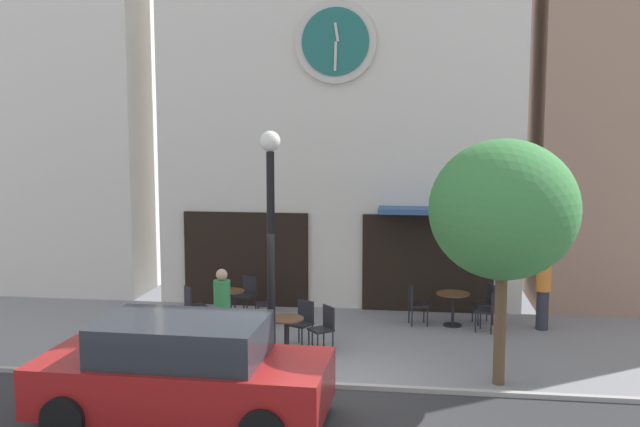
# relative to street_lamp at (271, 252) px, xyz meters

# --- Properties ---
(ground_plane) EXTENTS (27.64, 12.09, 0.13)m
(ground_plane) POSITION_rel_street_lamp_xyz_m (1.10, -1.31, -2.20)
(ground_plane) COLOR gray
(clock_building) EXTENTS (8.78, 3.42, 11.68)m
(clock_building) POSITION_rel_street_lamp_xyz_m (0.59, 5.81, 3.85)
(clock_building) COLOR silver
(clock_building) RESTS_ON ground_plane
(neighbor_building_left) EXTENTS (5.25, 4.86, 11.08)m
(neighbor_building_left) POSITION_rel_street_lamp_xyz_m (-7.15, 7.15, 3.36)
(neighbor_building_left) COLOR silver
(neighbor_building_left) RESTS_ON ground_plane
(street_lamp) EXTENTS (0.36, 0.36, 4.29)m
(street_lamp) POSITION_rel_street_lamp_xyz_m (0.00, 0.00, 0.00)
(street_lamp) COLOR black
(street_lamp) RESTS_ON ground_plane
(street_tree) EXTENTS (2.47, 2.23, 4.17)m
(street_tree) POSITION_rel_street_lamp_xyz_m (3.95, -0.08, 0.80)
(street_tree) COLOR brown
(street_tree) RESTS_ON ground_plane
(cafe_table_center) EXTENTS (0.63, 0.63, 0.75)m
(cafe_table_center) POSITION_rel_street_lamp_xyz_m (-1.56, 3.01, -1.68)
(cafe_table_center) COLOR black
(cafe_table_center) RESTS_ON ground_plane
(cafe_table_center_right) EXTENTS (0.68, 0.68, 0.76)m
(cafe_table_center_right) POSITION_rel_street_lamp_xyz_m (0.10, 0.85, -1.65)
(cafe_table_center_right) COLOR black
(cafe_table_center_right) RESTS_ON ground_plane
(cafe_table_leftmost) EXTENTS (0.73, 0.73, 0.74)m
(cafe_table_leftmost) POSITION_rel_street_lamp_xyz_m (3.33, 3.49, -1.65)
(cafe_table_leftmost) COLOR black
(cafe_table_leftmost) RESTS_ON ground_plane
(cafe_chair_outer) EXTENTS (0.54, 0.54, 0.90)m
(cafe_chair_outer) POSITION_rel_street_lamp_xyz_m (0.30, 1.63, -1.65)
(cafe_chair_outer) COLOR black
(cafe_chair_outer) RESTS_ON ground_plane
(cafe_chair_near_tree) EXTENTS (0.50, 0.50, 0.90)m
(cafe_chair_near_tree) POSITION_rel_street_lamp_xyz_m (4.08, 3.78, -1.65)
(cafe_chair_near_tree) COLOR black
(cafe_chair_near_tree) RESTS_ON ground_plane
(cafe_chair_facing_street) EXTENTS (0.56, 0.56, 0.90)m
(cafe_chair_facing_street) POSITION_rel_street_lamp_xyz_m (-2.31, 2.64, -1.65)
(cafe_chair_facing_street) COLOR black
(cafe_chair_facing_street) RESTS_ON ground_plane
(cafe_chair_under_awning) EXTENTS (0.56, 0.56, 0.90)m
(cafe_chair_under_awning) POSITION_rel_street_lamp_xyz_m (0.78, 1.27, -1.65)
(cafe_chair_under_awning) COLOR black
(cafe_chair_under_awning) RESTS_ON ground_plane
(cafe_chair_left_end) EXTENTS (0.52, 0.52, 0.90)m
(cafe_chair_left_end) POSITION_rel_street_lamp_xyz_m (4.09, 3.09, -1.65)
(cafe_chair_left_end) COLOR black
(cafe_chair_left_end) RESTS_ON ground_plane
(cafe_chair_right_end) EXTENTS (0.52, 0.52, 0.90)m
(cafe_chair_right_end) POSITION_rel_street_lamp_xyz_m (-1.38, 3.84, -1.65)
(cafe_chair_right_end) COLOR black
(cafe_chair_right_end) RESTS_ON ground_plane
(cafe_chair_corner) EXTENTS (0.49, 0.49, 0.90)m
(cafe_chair_corner) POSITION_rel_street_lamp_xyz_m (-0.70, 3.10, -1.65)
(cafe_chair_corner) COLOR black
(cafe_chair_corner) RESTS_ON ground_plane
(cafe_chair_mid_row) EXTENTS (0.48, 0.48, 0.90)m
(cafe_chair_mid_row) POSITION_rel_street_lamp_xyz_m (2.50, 3.45, -1.65)
(cafe_chair_mid_row) COLOR black
(cafe_chair_mid_row) RESTS_ON ground_plane
(pedestrian_orange) EXTENTS (0.36, 0.36, 1.67)m
(pedestrian_orange) POSITION_rel_street_lamp_xyz_m (5.24, 3.47, -1.32)
(pedestrian_orange) COLOR #2D2D38
(pedestrian_orange) RESTS_ON ground_plane
(pedestrian_green) EXTENTS (0.41, 0.41, 1.67)m
(pedestrian_green) POSITION_rel_street_lamp_xyz_m (-1.14, 0.85, -1.32)
(pedestrian_green) COLOR #2D2D38
(pedestrian_green) RESTS_ON ground_plane
(parked_car_red) EXTENTS (4.34, 2.10, 1.55)m
(parked_car_red) POSITION_rel_street_lamp_xyz_m (-0.85, -2.33, -1.42)
(parked_car_red) COLOR maroon
(parked_car_red) RESTS_ON ground_plane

